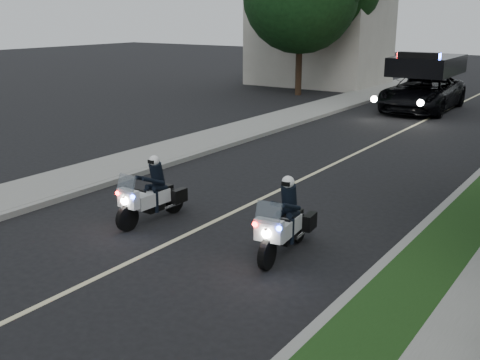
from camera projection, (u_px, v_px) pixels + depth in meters
name	position (u px, v px, depth m)	size (l,w,h in m)	color
ground	(185.00, 236.00, 12.28)	(120.00, 120.00, 0.00)	black
curb_left	(267.00, 133.00, 22.41)	(0.20, 60.00, 0.15)	gray
sidewalk_left	(244.00, 130.00, 23.00)	(2.00, 60.00, 0.16)	gray
building_far	(320.00, 29.00, 37.35)	(8.00, 6.00, 7.00)	#A8A396
lane_marking	(367.00, 148.00, 20.22)	(0.12, 50.00, 0.01)	#BFB78C
police_moto_left	(153.00, 221.00, 13.16)	(0.62, 1.78, 1.51)	silver
police_moto_right	(284.00, 254.00, 11.36)	(0.64, 1.84, 1.57)	silver
police_suv	(421.00, 110.00, 28.01)	(2.88, 6.21, 3.02)	black
bicycle	(408.00, 104.00, 30.08)	(0.57, 1.63, 0.86)	black
cyclist	(408.00, 104.00, 30.08)	(0.68, 0.45, 1.89)	black
tree_left_near	(298.00, 95.00, 33.24)	(6.41, 6.41, 10.68)	#123613
tree_left_far	(316.00, 88.00, 36.31)	(7.34, 7.34, 12.23)	black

